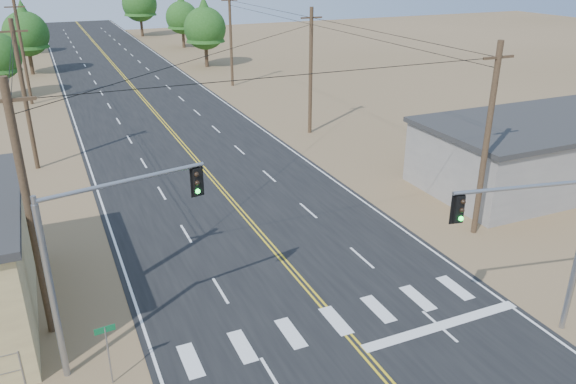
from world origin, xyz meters
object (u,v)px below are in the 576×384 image
signal_mast_left (98,244)px  street_sign (107,346)px  signal_mast_right (545,233)px  building_right (540,153)px

signal_mast_left → street_sign: size_ratio=2.94×
signal_mast_right → signal_mast_left: bearing=172.3°
street_sign → building_right: bearing=9.7°
building_right → signal_mast_right: bearing=-137.1°
signal_mast_right → street_sign: 15.86m
building_right → signal_mast_left: 28.40m
signal_mast_right → street_sign: (-15.16, 3.69, -2.83)m
signal_mast_left → street_sign: signal_mast_left is taller
building_right → street_sign: 28.88m
signal_mast_left → signal_mast_right: 15.76m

